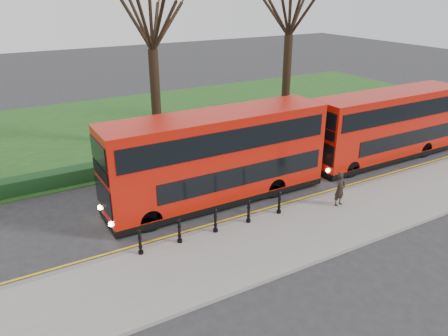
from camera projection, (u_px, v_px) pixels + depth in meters
ground at (202, 220)px, 19.05m from camera, size 120.00×120.00×0.00m
pavement at (238, 252)px, 16.62m from camera, size 60.00×4.00×0.15m
kerb at (213, 229)px, 18.22m from camera, size 60.00×0.25×0.16m
grass_verge at (106, 129)px, 31.05m from camera, size 60.00×18.00×0.06m
hedge at (146, 161)px, 24.34m from camera, size 60.00×0.90×0.80m
yellow_line_outer at (209, 227)px, 18.49m from camera, size 60.00×0.10×0.01m
yellow_line_inner at (207, 225)px, 18.65m from camera, size 60.00×0.10×0.01m
tree_mid at (151, 14)px, 24.91m from camera, size 6.99×6.99×10.93m
tree_right at (291, 3)px, 29.32m from camera, size 7.37×7.37×11.52m
bollard_row at (215, 221)px, 17.70m from camera, size 6.56×0.15×1.00m
bus_lead at (217, 158)px, 20.01m from camera, size 10.68×2.45×4.25m
bus_rear at (387, 126)px, 25.04m from camera, size 9.99×2.30×3.97m
pedestrian at (340, 189)px, 19.77m from camera, size 0.63×0.47×1.60m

